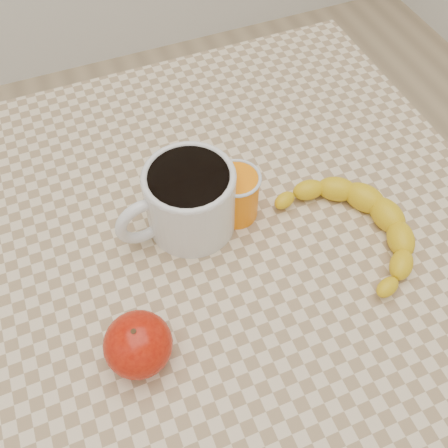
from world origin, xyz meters
name	(u,v)px	position (x,y,z in m)	size (l,w,h in m)	color
ground	(224,394)	(0.00, 0.00, 0.00)	(3.00, 3.00, 0.00)	tan
table	(224,264)	(0.00, 0.00, 0.66)	(0.80, 0.80, 0.75)	beige
coffee_mug	(188,199)	(-0.04, 0.03, 0.81)	(0.18, 0.14, 0.10)	silver
orange_juice_glass	(236,195)	(0.03, 0.03, 0.79)	(0.07, 0.07, 0.08)	orange
apple	(138,344)	(-0.16, -0.13, 0.79)	(0.09, 0.09, 0.07)	#930D04
banana	(355,227)	(0.16, -0.07, 0.77)	(0.21, 0.27, 0.04)	yellow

